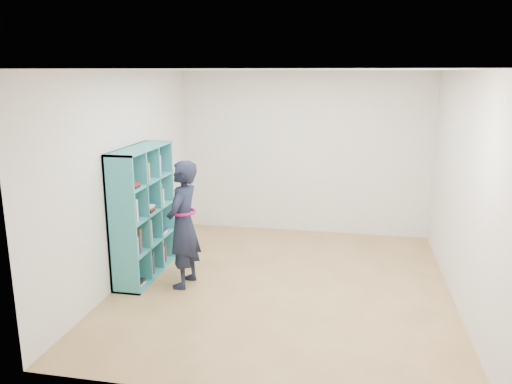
# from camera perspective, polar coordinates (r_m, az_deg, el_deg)

# --- Properties ---
(floor) EXTENTS (4.50, 4.50, 0.00)m
(floor) POSITION_cam_1_polar(r_m,az_deg,el_deg) (6.30, 3.12, -10.62)
(floor) COLOR olive
(floor) RESTS_ON ground
(ceiling) EXTENTS (4.50, 4.50, 0.00)m
(ceiling) POSITION_cam_1_polar(r_m,az_deg,el_deg) (5.75, 3.46, 13.76)
(ceiling) COLOR white
(ceiling) RESTS_ON wall_back
(wall_left) EXTENTS (0.02, 4.50, 2.60)m
(wall_left) POSITION_cam_1_polar(r_m,az_deg,el_deg) (6.46, -14.59, 1.71)
(wall_left) COLOR silver
(wall_left) RESTS_ON floor
(wall_right) EXTENTS (0.02, 4.50, 2.60)m
(wall_right) POSITION_cam_1_polar(r_m,az_deg,el_deg) (5.97, 22.68, 0.13)
(wall_right) COLOR silver
(wall_right) RESTS_ON floor
(wall_back) EXTENTS (4.00, 0.02, 2.60)m
(wall_back) POSITION_cam_1_polar(r_m,az_deg,el_deg) (8.08, 5.47, 4.40)
(wall_back) COLOR silver
(wall_back) RESTS_ON floor
(wall_front) EXTENTS (4.00, 0.02, 2.60)m
(wall_front) POSITION_cam_1_polar(r_m,az_deg,el_deg) (3.75, -1.45, -6.33)
(wall_front) COLOR silver
(wall_front) RESTS_ON floor
(bookshelf) EXTENTS (0.37, 1.26, 1.68)m
(bookshelf) POSITION_cam_1_polar(r_m,az_deg,el_deg) (6.50, -13.02, -2.51)
(bookshelf) COLOR teal
(bookshelf) RESTS_ON floor
(person) EXTENTS (0.42, 0.60, 1.57)m
(person) POSITION_cam_1_polar(r_m,az_deg,el_deg) (6.10, -8.32, -3.68)
(person) COLOR black
(person) RESTS_ON floor
(smartphone) EXTENTS (0.02, 0.12, 0.15)m
(smartphone) POSITION_cam_1_polar(r_m,az_deg,el_deg) (6.19, -9.16, -2.46)
(smartphone) COLOR silver
(smartphone) RESTS_ON person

